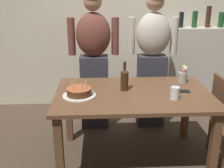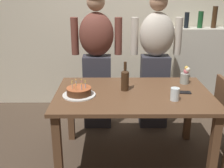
# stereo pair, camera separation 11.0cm
# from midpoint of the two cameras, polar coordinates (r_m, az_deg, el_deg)

# --- Properties ---
(ground_plane) EXTENTS (10.00, 10.00, 0.00)m
(ground_plane) POSITION_cam_midpoint_polar(r_m,az_deg,el_deg) (3.00, 2.97, -15.10)
(ground_plane) COLOR #47382B
(back_wall) EXTENTS (5.20, 0.10, 2.60)m
(back_wall) POSITION_cam_midpoint_polar(r_m,az_deg,el_deg) (4.04, 1.05, 13.70)
(back_wall) COLOR beige
(back_wall) RESTS_ON ground_plane
(dining_table) EXTENTS (1.50, 0.96, 0.74)m
(dining_table) POSITION_cam_midpoint_polar(r_m,az_deg,el_deg) (2.69, 3.20, -3.71)
(dining_table) COLOR brown
(dining_table) RESTS_ON ground_plane
(birthday_cake) EXTENTS (0.31, 0.31, 0.14)m
(birthday_cake) POSITION_cam_midpoint_polar(r_m,az_deg,el_deg) (2.57, -8.09, -1.76)
(birthday_cake) COLOR white
(birthday_cake) RESTS_ON dining_table
(water_glass_near) EXTENTS (0.08, 0.08, 0.12)m
(water_glass_near) POSITION_cam_midpoint_polar(r_m,az_deg,el_deg) (2.52, 11.77, -1.88)
(water_glass_near) COLOR silver
(water_glass_near) RESTS_ON dining_table
(wine_bottle) EXTENTS (0.08, 0.08, 0.29)m
(wine_bottle) POSITION_cam_midpoint_polar(r_m,az_deg,el_deg) (2.68, 1.45, 1.03)
(wine_bottle) COLOR #382314
(wine_bottle) RESTS_ON dining_table
(cell_phone) EXTENTS (0.15, 0.09, 0.01)m
(cell_phone) POSITION_cam_midpoint_polar(r_m,az_deg,el_deg) (2.74, 13.33, -1.48)
(cell_phone) COLOR black
(cell_phone) RESTS_ON dining_table
(flower_vase) EXTENTS (0.10, 0.09, 0.19)m
(flower_vase) POSITION_cam_midpoint_polar(r_m,az_deg,el_deg) (2.99, 13.58, 1.88)
(flower_vase) COLOR #999E93
(flower_vase) RESTS_ON dining_table
(person_man_bearded) EXTENTS (0.61, 0.27, 1.66)m
(person_man_bearded) POSITION_cam_midpoint_polar(r_m,az_deg,el_deg) (3.34, -4.74, 5.03)
(person_man_bearded) COLOR #33333D
(person_man_bearded) RESTS_ON ground_plane
(person_woman_cardigan) EXTENTS (0.61, 0.27, 1.66)m
(person_woman_cardigan) POSITION_cam_midpoint_polar(r_m,az_deg,el_deg) (3.39, 7.46, 5.15)
(person_woman_cardigan) COLOR #33333D
(person_woman_cardigan) RESTS_ON ground_plane
(shelf_cabinet) EXTENTS (0.88, 0.30, 1.47)m
(shelf_cabinet) POSITION_cam_midpoint_polar(r_m,az_deg,el_deg) (4.18, 16.44, 3.32)
(shelf_cabinet) COLOR beige
(shelf_cabinet) RESTS_ON ground_plane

